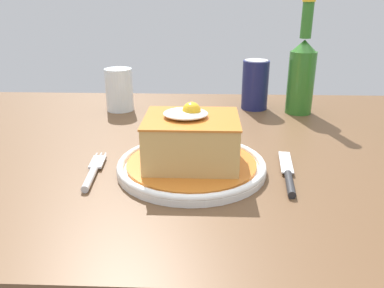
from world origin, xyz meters
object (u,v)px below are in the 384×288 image
object	(u,v)px
fork	(92,173)
knife	(289,177)
beer_bottle_green	(302,73)
drinking_glass	(119,92)
main_plate	(192,166)
soda_can	(255,85)

from	to	relation	value
fork	knife	world-z (taller)	same
beer_bottle_green	drinking_glass	world-z (taller)	beer_bottle_green
fork	knife	distance (m)	0.32
main_plate	knife	xyz separation A→B (m)	(0.16, -0.03, -0.00)
fork	soda_can	world-z (taller)	soda_can
fork	beer_bottle_green	bearing A→B (deg)	42.57
drinking_glass	main_plate	bearing A→B (deg)	-61.18
fork	soda_can	distance (m)	0.52
knife	drinking_glass	distance (m)	0.52
main_plate	beer_bottle_green	distance (m)	0.44
main_plate	knife	size ratio (longest dim) A/B	1.50
fork	knife	bearing A→B (deg)	-0.59
knife	soda_can	size ratio (longest dim) A/B	1.34
fork	soda_can	xyz separation A→B (m)	(0.31, 0.41, 0.06)
soda_can	drinking_glass	world-z (taller)	soda_can
soda_can	main_plate	bearing A→B (deg)	-110.81
main_plate	beer_bottle_green	world-z (taller)	beer_bottle_green
beer_bottle_green	drinking_glass	xyz separation A→B (m)	(-0.45, 0.01, -0.05)
soda_can	drinking_glass	distance (m)	0.34
fork	beer_bottle_green	xyz separation A→B (m)	(0.41, 0.38, 0.09)
knife	main_plate	bearing A→B (deg)	168.56
main_plate	soda_can	xyz separation A→B (m)	(0.15, 0.38, 0.05)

